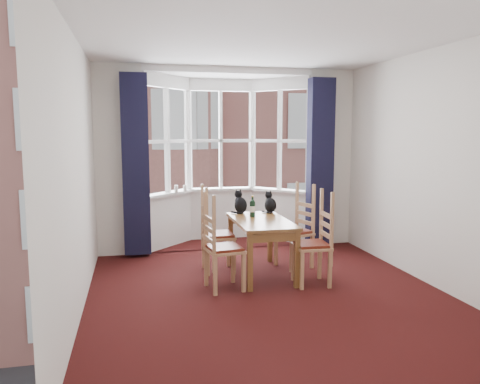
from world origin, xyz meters
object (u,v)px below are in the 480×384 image
object	(u,v)px
chair_right_near	(319,246)
wine_bottle	(252,208)
dining_table	(261,228)
chair_right_far	(299,232)
chair_left_far	(211,236)
candle_short	(185,188)
candle_tall	(176,189)
cat_left	(240,204)
cat_right	(270,204)
chair_left_near	(217,250)

from	to	relation	value
chair_right_near	wine_bottle	bearing A→B (deg)	131.94
dining_table	chair_right_far	bearing A→B (deg)	24.41
chair_left_far	candle_short	xyz separation A→B (m)	(-0.17, 1.54, 0.45)
chair_right_far	candle_tall	size ratio (longest dim) A/B	8.09
chair_right_far	cat_left	distance (m)	0.89
chair_right_far	candle_tall	xyz separation A→B (m)	(-1.53, 1.52, 0.45)
cat_left	candle_short	xyz separation A→B (m)	(-0.62, 1.27, 0.08)
chair_left_far	candle_tall	xyz separation A→B (m)	(-0.32, 1.51, 0.45)
cat_left	candle_tall	world-z (taller)	cat_left
chair_left_far	wine_bottle	xyz separation A→B (m)	(0.54, -0.07, 0.37)
candle_tall	chair_left_far	bearing A→B (deg)	-78.18
chair_right_far	candle_tall	world-z (taller)	candle_tall
dining_table	chair_left_far	size ratio (longest dim) A/B	1.36
cat_right	candle_tall	xyz separation A→B (m)	(-1.18, 1.30, 0.09)
chair_left_near	chair_left_far	xyz separation A→B (m)	(0.06, 0.73, 0.00)
chair_left_far	candle_tall	bearing A→B (deg)	101.82
chair_left_near	candle_short	distance (m)	2.31
wine_bottle	chair_left_far	bearing A→B (deg)	172.91
chair_left_far	candle_short	distance (m)	1.61
chair_left_near	chair_right_near	distance (m)	1.23
cat_right	candle_short	size ratio (longest dim) A/B	2.94
chair_left_near	wine_bottle	distance (m)	0.96
chair_right_far	candle_short	distance (m)	2.12
candle_short	candle_tall	bearing A→B (deg)	-168.28
wine_bottle	candle_short	distance (m)	1.76
chair_right_near	wine_bottle	size ratio (longest dim) A/B	3.30
dining_table	cat_left	size ratio (longest dim) A/B	3.82
chair_left_near	chair_right_far	xyz separation A→B (m)	(1.27, 0.72, 0.00)
chair_right_near	chair_left_far	bearing A→B (deg)	146.45
wine_bottle	candle_tall	distance (m)	1.79
chair_left_near	wine_bottle	xyz separation A→B (m)	(0.59, 0.66, 0.37)
chair_right_far	cat_right	world-z (taller)	cat_right
cat_left	dining_table	bearing A→B (deg)	-75.50
candle_tall	candle_short	world-z (taller)	candle_tall
chair_left_near	chair_left_far	bearing A→B (deg)	85.56
dining_table	wine_bottle	size ratio (longest dim) A/B	4.49
chair_right_near	cat_right	world-z (taller)	cat_right
chair_left_far	chair_right_near	size ratio (longest dim) A/B	1.00
dining_table	candle_short	xyz separation A→B (m)	(-0.76, 1.83, 0.30)
chair_left_far	chair_right_far	world-z (taller)	same
wine_bottle	chair_right_near	bearing A→B (deg)	-48.06
chair_right_near	chair_right_far	world-z (taller)	same
chair_right_near	wine_bottle	distance (m)	1.03
chair_right_far	cat_right	bearing A→B (deg)	147.95
candle_tall	candle_short	size ratio (longest dim) A/B	1.09
dining_table	cat_left	distance (m)	0.62
dining_table	wine_bottle	world-z (taller)	wine_bottle
cat_left	candle_short	bearing A→B (deg)	115.98
chair_left_near	chair_right_far	world-z (taller)	same
dining_table	chair_left_far	xyz separation A→B (m)	(-0.59, 0.29, -0.15)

